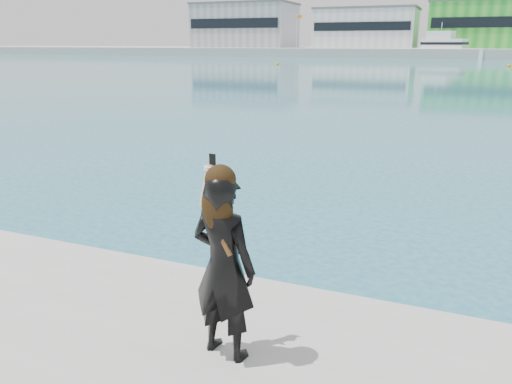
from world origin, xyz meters
TOP-DOWN VIEW (x-y plane):
  - far_quay at (0.00, 130.00)m, footprint 320.00×40.00m
  - warehouse_grey_left at (-55.00, 127.98)m, footprint 26.52×16.36m
  - warehouse_white at (-22.00, 127.98)m, footprint 24.48×15.35m
  - warehouse_green at (8.00, 127.98)m, footprint 30.60×16.36m
  - flagpole_left at (-37.91, 121.00)m, footprint 1.28×0.16m
  - motor_yacht at (-2.40, 114.52)m, footprint 16.53×9.24m
  - buoy_near at (7.70, 77.94)m, footprint 0.50×0.50m
  - buoy_far at (-25.08, 71.18)m, footprint 0.50×0.50m
  - woman at (0.21, -0.43)m, footprint 0.64×0.47m

SIDE VIEW (x-z plane):
  - buoy_near at x=7.70m, z-range -0.25..0.25m
  - buoy_far at x=-25.08m, z-range -0.25..0.25m
  - far_quay at x=0.00m, z-range 0.00..2.00m
  - woman at x=0.21m, z-range 0.81..2.50m
  - motor_yacht at x=-2.40m, z-range -1.63..5.81m
  - flagpole_left at x=-37.91m, z-range 2.54..10.54m
  - warehouse_white at x=-22.00m, z-range 2.01..11.51m
  - warehouse_green at x=8.00m, z-range 2.01..12.51m
  - warehouse_grey_left at x=-55.00m, z-range 2.01..13.51m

